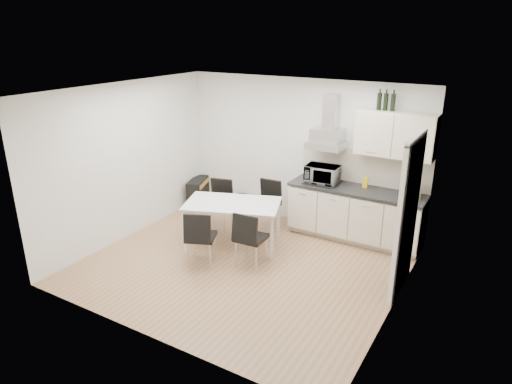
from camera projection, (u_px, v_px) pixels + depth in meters
ground at (243, 265)px, 6.93m from camera, size 4.50×4.50×0.00m
wall_back at (302, 152)px, 8.11m from camera, size 4.50×0.10×2.60m
wall_front at (142, 236)px, 4.87m from camera, size 4.50×0.10×2.60m
wall_left at (127, 162)px, 7.56m from camera, size 0.10×4.00×2.60m
wall_right at (402, 215)px, 5.41m from camera, size 0.10×4.00×2.60m
ceiling at (241, 91)px, 6.04m from camera, size 4.50×4.50×0.00m
doorway at (407, 218)px, 5.96m from camera, size 0.08×1.04×2.10m
kitchenette at (359, 193)px, 7.49m from camera, size 2.22×0.64×2.52m
dining_table at (232, 207)px, 7.33m from camera, size 1.70×1.32×0.75m
chair_far_left at (218, 205)px, 8.03m from camera, size 0.55×0.59×0.88m
chair_far_right at (266, 206)px, 8.01m from camera, size 0.47×0.52×0.88m
chair_near_left at (201, 237)px, 6.82m from camera, size 0.60×0.63×0.88m
chair_near_right at (251, 238)px, 6.78m from camera, size 0.47×0.52×0.88m
guitar_amp at (198, 192)px, 9.17m from camera, size 0.48×0.70×0.54m
floor_speaker at (242, 202)px, 8.99m from camera, size 0.23×0.22×0.31m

